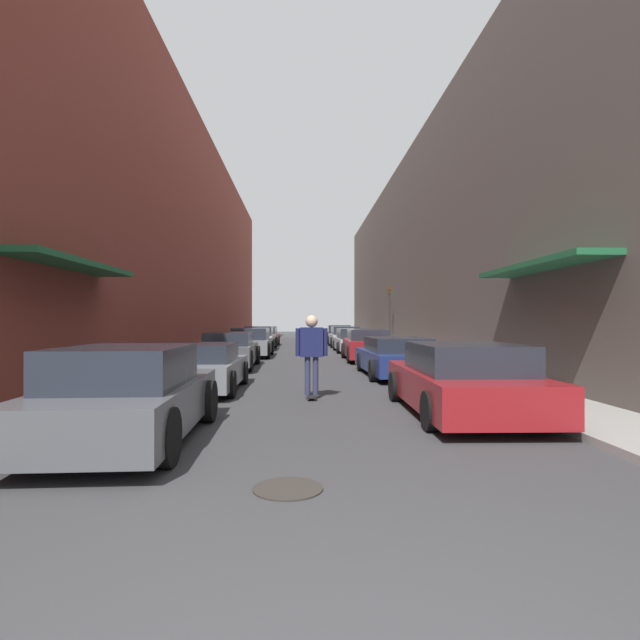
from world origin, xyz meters
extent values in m
plane|color=#38383A|center=(0.00, 20.76, 0.00)|extent=(114.16, 114.16, 0.00)
cube|color=gray|center=(-4.62, 25.95, 0.06)|extent=(1.80, 51.89, 0.12)
cube|color=gray|center=(4.62, 25.95, 0.06)|extent=(1.80, 51.89, 0.12)
cube|color=brown|center=(-7.52, 25.95, 6.24)|extent=(4.00, 51.89, 12.49)
cube|color=#1E6038|center=(-5.12, 9.08, 2.90)|extent=(1.00, 4.80, 0.12)
cube|color=#564C47|center=(7.52, 25.95, 5.42)|extent=(4.00, 51.89, 10.85)
cube|color=#1E6038|center=(5.12, 9.08, 2.90)|extent=(1.00, 4.80, 0.12)
cube|color=#515459|center=(-2.58, 5.20, 0.50)|extent=(1.87, 4.20, 0.61)
cube|color=#232833|center=(-2.58, 5.00, 1.07)|extent=(1.60, 2.20, 0.53)
cylinder|color=black|center=(-3.44, 6.49, 0.34)|extent=(0.18, 0.69, 0.69)
cylinder|color=black|center=(-1.72, 6.49, 0.34)|extent=(0.18, 0.69, 0.69)
cylinder|color=black|center=(-3.44, 3.92, 0.34)|extent=(0.18, 0.69, 0.69)
cylinder|color=black|center=(-1.72, 3.92, 0.34)|extent=(0.18, 0.69, 0.69)
cube|color=gray|center=(-2.65, 10.27, 0.45)|extent=(1.91, 3.94, 0.56)
cube|color=#232833|center=(-2.65, 10.07, 0.94)|extent=(1.68, 2.05, 0.41)
cylinder|color=black|center=(-3.58, 11.49, 0.30)|extent=(0.18, 0.60, 0.60)
cylinder|color=black|center=(-1.72, 11.49, 0.30)|extent=(0.18, 0.60, 0.60)
cylinder|color=black|center=(-3.58, 9.05, 0.30)|extent=(0.18, 0.60, 0.60)
cylinder|color=black|center=(-1.72, 9.05, 0.30)|extent=(0.18, 0.60, 0.60)
cube|color=#515459|center=(-2.74, 16.08, 0.52)|extent=(1.86, 4.76, 0.64)
cube|color=#232833|center=(-2.74, 15.84, 1.06)|extent=(1.59, 2.49, 0.44)
cylinder|color=black|center=(-3.59, 17.54, 0.36)|extent=(0.18, 0.72, 0.72)
cylinder|color=black|center=(-1.90, 17.54, 0.36)|extent=(0.18, 0.72, 0.72)
cylinder|color=black|center=(-3.59, 14.62, 0.36)|extent=(0.18, 0.72, 0.72)
cylinder|color=black|center=(-1.90, 14.62, 0.36)|extent=(0.18, 0.72, 0.72)
cube|color=gray|center=(-2.55, 21.67, 0.51)|extent=(1.82, 4.26, 0.63)
cube|color=#232833|center=(-2.55, 21.46, 1.09)|extent=(1.59, 2.22, 0.53)
cylinder|color=black|center=(-3.44, 22.99, 0.35)|extent=(0.18, 0.71, 0.71)
cylinder|color=black|center=(-1.67, 22.99, 0.35)|extent=(0.18, 0.71, 0.71)
cylinder|color=black|center=(-3.44, 20.35, 0.35)|extent=(0.18, 0.71, 0.71)
cylinder|color=black|center=(-1.67, 20.35, 0.35)|extent=(0.18, 0.71, 0.71)
cube|color=#B7B7BC|center=(-2.64, 27.25, 0.52)|extent=(1.72, 4.07, 0.65)
cube|color=#232833|center=(-2.64, 27.05, 1.11)|extent=(1.51, 2.12, 0.53)
cylinder|color=black|center=(-3.48, 28.52, 0.35)|extent=(0.18, 0.69, 0.69)
cylinder|color=black|center=(-1.80, 28.52, 0.35)|extent=(0.18, 0.69, 0.69)
cylinder|color=black|center=(-3.48, 25.99, 0.35)|extent=(0.18, 0.69, 0.69)
cylinder|color=black|center=(-1.80, 25.99, 0.35)|extent=(0.18, 0.69, 0.69)
cube|color=maroon|center=(-2.75, 32.19, 0.48)|extent=(1.97, 4.23, 0.61)
cube|color=#232833|center=(-2.75, 31.98, 1.06)|extent=(1.70, 2.22, 0.54)
cylinder|color=black|center=(-3.66, 33.49, 0.32)|extent=(0.18, 0.65, 0.65)
cylinder|color=black|center=(-1.83, 33.49, 0.32)|extent=(0.18, 0.65, 0.65)
cylinder|color=black|center=(-3.66, 30.89, 0.32)|extent=(0.18, 0.65, 0.65)
cylinder|color=black|center=(-1.83, 30.89, 0.32)|extent=(0.18, 0.65, 0.65)
cube|color=maroon|center=(2.72, 7.09, 0.47)|extent=(2.02, 4.64, 0.61)
cube|color=#232833|center=(2.72, 6.86, 1.03)|extent=(1.75, 2.43, 0.49)
cylinder|color=black|center=(1.77, 8.52, 0.31)|extent=(0.18, 0.61, 0.61)
cylinder|color=black|center=(3.67, 8.52, 0.31)|extent=(0.18, 0.61, 0.61)
cylinder|color=black|center=(1.77, 5.66, 0.31)|extent=(0.18, 0.61, 0.61)
cylinder|color=black|center=(3.67, 5.66, 0.31)|extent=(0.18, 0.61, 0.61)
cube|color=navy|center=(2.70, 13.29, 0.46)|extent=(2.01, 4.73, 0.59)
cube|color=#232833|center=(2.70, 13.06, 0.97)|extent=(1.72, 2.48, 0.42)
cylinder|color=black|center=(1.78, 14.74, 0.30)|extent=(0.18, 0.61, 0.61)
cylinder|color=black|center=(3.62, 14.74, 0.30)|extent=(0.18, 0.61, 0.61)
cylinder|color=black|center=(1.78, 11.84, 0.30)|extent=(0.18, 0.61, 0.61)
cylinder|color=black|center=(3.62, 11.84, 0.30)|extent=(0.18, 0.61, 0.61)
cube|color=maroon|center=(2.58, 19.19, 0.54)|extent=(1.88, 4.52, 0.70)
cube|color=#232833|center=(2.58, 18.96, 1.11)|extent=(1.62, 2.36, 0.44)
cylinder|color=black|center=(1.71, 20.58, 0.34)|extent=(0.18, 0.68, 0.68)
cylinder|color=black|center=(3.46, 20.58, 0.34)|extent=(0.18, 0.68, 0.68)
cylinder|color=black|center=(1.71, 17.80, 0.34)|extent=(0.18, 0.68, 0.68)
cylinder|color=black|center=(3.46, 17.80, 0.34)|extent=(0.18, 0.68, 0.68)
cube|color=#B7B7BC|center=(2.58, 25.17, 0.45)|extent=(1.88, 4.54, 0.58)
cube|color=#232833|center=(2.58, 24.95, 1.01)|extent=(1.61, 2.38, 0.53)
cylinder|color=black|center=(1.71, 26.57, 0.30)|extent=(0.18, 0.60, 0.60)
cylinder|color=black|center=(3.45, 26.57, 0.30)|extent=(0.18, 0.60, 0.60)
cylinder|color=black|center=(1.71, 23.78, 0.30)|extent=(0.18, 0.60, 0.60)
cylinder|color=black|center=(3.45, 23.78, 0.30)|extent=(0.18, 0.60, 0.60)
cube|color=#B7B7BC|center=(2.62, 30.51, 0.50)|extent=(1.97, 4.14, 0.64)
cube|color=#232833|center=(2.62, 30.31, 1.07)|extent=(1.70, 2.17, 0.51)
cylinder|color=black|center=(1.70, 31.79, 0.33)|extent=(0.18, 0.66, 0.66)
cylinder|color=black|center=(3.54, 31.79, 0.33)|extent=(0.18, 0.66, 0.66)
cylinder|color=black|center=(1.70, 29.24, 0.33)|extent=(0.18, 0.66, 0.66)
cylinder|color=black|center=(3.54, 29.24, 0.33)|extent=(0.18, 0.66, 0.66)
cube|color=black|center=(2.67, 36.26, 0.50)|extent=(1.95, 4.45, 0.65)
cube|color=#232833|center=(2.67, 36.04, 1.10)|extent=(1.69, 2.33, 0.53)
cylinder|color=black|center=(1.75, 37.63, 0.32)|extent=(0.18, 0.64, 0.64)
cylinder|color=black|center=(3.58, 37.63, 0.32)|extent=(0.18, 0.64, 0.64)
cylinder|color=black|center=(1.75, 34.90, 0.32)|extent=(0.18, 0.64, 0.64)
cylinder|color=black|center=(3.58, 34.90, 0.32)|extent=(0.18, 0.64, 0.64)
cube|color=black|center=(0.03, 8.92, 0.07)|extent=(0.20, 0.78, 0.02)
cylinder|color=beige|center=(-0.04, 9.17, 0.03)|extent=(0.03, 0.06, 0.06)
cylinder|color=beige|center=(0.11, 9.17, 0.03)|extent=(0.03, 0.06, 0.06)
cylinder|color=beige|center=(-0.04, 8.67, 0.03)|extent=(0.03, 0.06, 0.06)
cylinder|color=beige|center=(0.11, 8.67, 0.03)|extent=(0.03, 0.06, 0.06)
cylinder|color=#2D3351|center=(-0.06, 8.92, 0.49)|extent=(0.12, 0.12, 0.83)
cylinder|color=#2D3351|center=(0.12, 8.92, 0.49)|extent=(0.12, 0.12, 0.83)
cube|color=#191E4C|center=(0.03, 8.92, 1.22)|extent=(0.49, 0.22, 0.64)
sphere|color=beige|center=(0.03, 8.92, 1.67)|extent=(0.26, 0.26, 0.26)
cylinder|color=#191E4C|center=(-0.27, 8.92, 1.22)|extent=(0.10, 0.10, 0.60)
cylinder|color=#191E4C|center=(0.33, 8.92, 1.22)|extent=(0.10, 0.10, 0.60)
cylinder|color=#332D28|center=(-0.32, 3.12, 0.01)|extent=(0.70, 0.70, 0.02)
cylinder|color=#2D2D2D|center=(5.07, 27.77, 1.93)|extent=(0.10, 0.10, 3.62)
cube|color=#332D0F|center=(5.07, 27.77, 3.52)|extent=(0.16, 0.16, 0.45)
sphere|color=red|center=(5.07, 27.68, 3.63)|extent=(0.11, 0.11, 0.11)
camera|label=1|loc=(-0.18, -1.84, 1.68)|focal=28.00mm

